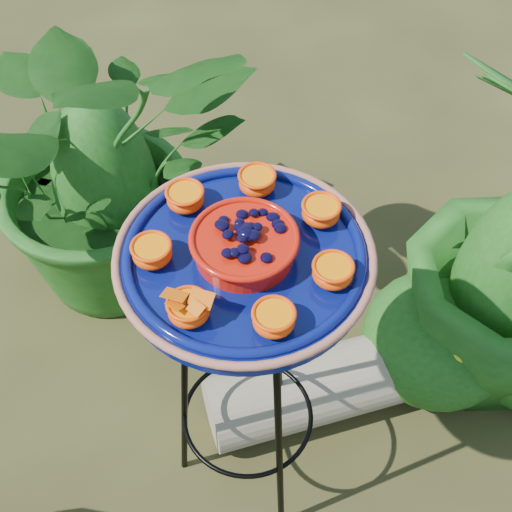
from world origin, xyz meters
The scene contains 4 objects.
tripod_stand centered at (-0.03, 0.13, 0.50)m, with size 0.38×0.38×0.82m.
feeder_dish centered at (-0.03, 0.13, 0.85)m, with size 0.53×0.53×0.10m.
driftwood_log centered at (0.12, 0.33, 0.10)m, with size 0.20×0.20×0.59m, color gray.
shrub_back_left centered at (-0.54, 0.71, 0.45)m, with size 0.81×0.70×0.90m, color #174B14.
Camera 1 is at (0.12, -0.59, 1.75)m, focal length 50.00 mm.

